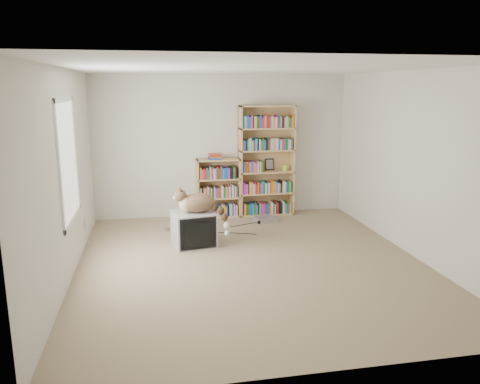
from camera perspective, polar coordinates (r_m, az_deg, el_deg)
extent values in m
cube|color=gray|center=(6.26, 1.36, -8.62)|extent=(4.50, 5.00, 0.01)
cube|color=beige|center=(8.36, -2.19, 5.61)|extent=(4.50, 0.02, 2.50)
cube|color=beige|center=(3.58, 9.86, -4.07)|extent=(4.50, 0.02, 2.50)
cube|color=beige|center=(5.89, -20.53, 1.85)|extent=(0.02, 5.00, 2.50)
cube|color=beige|center=(6.76, 20.44, 3.16)|extent=(0.02, 5.00, 2.50)
cube|color=white|center=(5.84, 1.50, 14.89)|extent=(4.50, 5.00, 0.02)
cube|color=white|center=(6.06, -20.22, 3.60)|extent=(0.02, 1.22, 1.52)
cube|color=#A8A8AA|center=(6.88, -5.67, -4.48)|extent=(0.66, 0.61, 0.50)
cube|color=black|center=(6.65, -5.12, -5.07)|extent=(0.53, 0.12, 0.46)
cube|color=black|center=(6.64, -5.08, -5.20)|extent=(0.42, 0.08, 0.35)
cube|color=black|center=(6.99, -5.92, -4.30)|extent=(0.39, 0.34, 0.30)
ellipsoid|color=#322214|center=(6.78, -5.18, -1.31)|extent=(0.53, 0.36, 0.28)
ellipsoid|color=#322214|center=(6.80, -4.07, -1.34)|extent=(0.24, 0.27, 0.21)
ellipsoid|color=#C4B78D|center=(6.74, -6.60, -1.52)|extent=(0.21, 0.21, 0.23)
ellipsoid|color=#322214|center=(6.71, -7.30, -0.43)|extent=(0.19, 0.18, 0.17)
sphere|color=beige|center=(6.71, -7.89, -0.67)|extent=(0.07, 0.07, 0.07)
cone|color=black|center=(6.66, -7.23, 0.18)|extent=(0.07, 0.08, 0.09)
cone|color=black|center=(6.75, -7.33, 0.35)|extent=(0.07, 0.08, 0.09)
cube|color=tan|center=(8.29, 0.04, 3.70)|extent=(0.03, 0.30, 1.97)
cube|color=tan|center=(8.52, 6.40, 3.86)|extent=(0.02, 0.30, 1.97)
cube|color=tan|center=(8.53, 3.04, 3.93)|extent=(0.98, 0.03, 1.97)
cube|color=tan|center=(8.30, 3.35, 10.43)|extent=(0.98, 0.30, 0.02)
cube|color=tan|center=(8.60, 3.18, -2.62)|extent=(0.98, 0.30, 0.03)
cube|color=tan|center=(8.50, 3.21, -0.09)|extent=(0.98, 0.30, 0.03)
cube|color=tan|center=(8.43, 3.25, 2.48)|extent=(0.98, 0.30, 0.02)
cube|color=tan|center=(8.37, 3.28, 5.10)|extent=(0.98, 0.30, 0.02)
cube|color=tan|center=(8.32, 3.31, 7.75)|extent=(0.98, 0.30, 0.02)
cube|color=#A62616|center=(8.57, 3.19, -1.93)|extent=(0.90, 0.24, 0.19)
cube|color=#1945A7|center=(8.48, 3.22, 0.62)|extent=(0.90, 0.24, 0.19)
cube|color=#11641B|center=(8.41, 3.26, 3.21)|extent=(0.90, 0.24, 0.19)
cube|color=beige|center=(8.35, 3.29, 5.83)|extent=(0.90, 0.24, 0.19)
cube|color=black|center=(8.32, 3.32, 8.49)|extent=(0.90, 0.24, 0.19)
cube|color=tan|center=(8.27, -5.18, 0.37)|extent=(0.03, 0.30, 1.04)
cube|color=tan|center=(8.37, -0.17, 0.57)|extent=(0.03, 0.30, 1.04)
cube|color=tan|center=(8.45, -2.79, 0.67)|extent=(0.76, 0.03, 1.04)
cube|color=tan|center=(8.22, -2.70, 3.95)|extent=(0.76, 0.30, 0.02)
cube|color=tan|center=(8.43, -2.63, -2.91)|extent=(0.76, 0.30, 0.03)
cube|color=tan|center=(8.35, -2.65, -0.67)|extent=(0.76, 0.30, 0.03)
cube|color=tan|center=(8.28, -2.67, 1.62)|extent=(0.76, 0.30, 0.02)
cube|color=#A62616|center=(8.41, -2.63, -2.21)|extent=(0.68, 0.24, 0.19)
cube|color=#1945A7|center=(8.33, -2.66, 0.05)|extent=(0.68, 0.24, 0.19)
cube|color=#11641B|center=(8.26, -2.68, 2.36)|extent=(0.68, 0.24, 0.19)
cube|color=#A62616|center=(8.23, -3.09, 4.34)|extent=(0.21, 0.27, 0.09)
cylinder|color=#AECB3A|center=(8.50, 5.50, 2.97)|extent=(0.09, 0.09, 0.10)
cube|color=black|center=(8.52, 3.60, 3.40)|extent=(0.16, 0.05, 0.21)
cube|color=#AAAAAF|center=(8.12, 3.18, -3.32)|extent=(0.43, 0.36, 0.08)
cube|color=silver|center=(7.25, -18.33, -3.64)|extent=(0.01, 0.08, 0.13)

